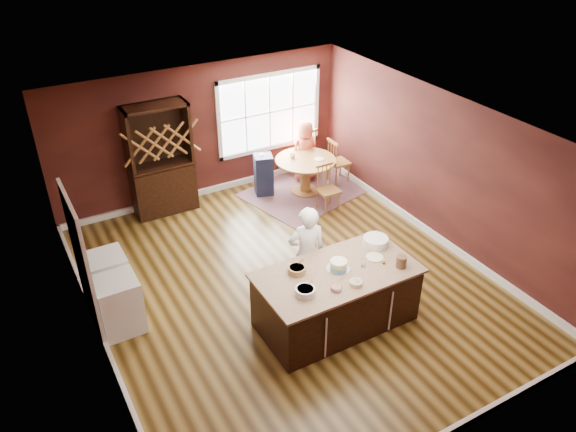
{
  "coord_description": "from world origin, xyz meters",
  "views": [
    {
      "loc": [
        -3.58,
        -6.3,
        5.69
      ],
      "look_at": [
        0.17,
        0.33,
        1.05
      ],
      "focal_mm": 35.0,
      "sensor_mm": 36.0,
      "label": 1
    }
  ],
  "objects_px": {
    "kitchen_island": "(336,298)",
    "hutch": "(161,160)",
    "chair_north": "(303,151)",
    "washer": "(119,305)",
    "baker": "(307,253)",
    "chair_east": "(339,160)",
    "chair_south": "(328,189)",
    "high_chair": "(264,174)",
    "dryer": "(108,280)",
    "layer_cake": "(339,265)",
    "toddler": "(265,158)",
    "dining_table": "(305,169)",
    "seated_woman": "(305,151)"
  },
  "relations": [
    {
      "from": "chair_south",
      "to": "chair_north",
      "type": "bearing_deg",
      "value": 77.15
    },
    {
      "from": "chair_south",
      "to": "baker",
      "type": "bearing_deg",
      "value": -129.29
    },
    {
      "from": "toddler",
      "to": "kitchen_island",
      "type": "bearing_deg",
      "value": -103.07
    },
    {
      "from": "high_chair",
      "to": "washer",
      "type": "distance_m",
      "value": 4.51
    },
    {
      "from": "chair_north",
      "to": "dryer",
      "type": "distance_m",
      "value": 5.4
    },
    {
      "from": "high_chair",
      "to": "washer",
      "type": "height_order",
      "value": "high_chair"
    },
    {
      "from": "chair_north",
      "to": "toddler",
      "type": "bearing_deg",
      "value": 10.09
    },
    {
      "from": "layer_cake",
      "to": "chair_east",
      "type": "bearing_deg",
      "value": 55.71
    },
    {
      "from": "dryer",
      "to": "kitchen_island",
      "type": "bearing_deg",
      "value": -36.56
    },
    {
      "from": "seated_woman",
      "to": "washer",
      "type": "bearing_deg",
      "value": 26.42
    },
    {
      "from": "kitchen_island",
      "to": "washer",
      "type": "bearing_deg",
      "value": 152.93
    },
    {
      "from": "seated_woman",
      "to": "toddler",
      "type": "xyz_separation_m",
      "value": [
        -1.04,
        -0.17,
        0.14
      ]
    },
    {
      "from": "kitchen_island",
      "to": "hutch",
      "type": "height_order",
      "value": "hutch"
    },
    {
      "from": "hutch",
      "to": "washer",
      "type": "height_order",
      "value": "hutch"
    },
    {
      "from": "chair_north",
      "to": "seated_woman",
      "type": "xyz_separation_m",
      "value": [
        -0.12,
        -0.25,
        0.12
      ]
    },
    {
      "from": "chair_east",
      "to": "high_chair",
      "type": "xyz_separation_m",
      "value": [
        -1.65,
        0.31,
        -0.05
      ]
    },
    {
      "from": "chair_north",
      "to": "washer",
      "type": "xyz_separation_m",
      "value": [
        -4.86,
        -3.0,
        -0.11
      ]
    },
    {
      "from": "dryer",
      "to": "layer_cake",
      "type": "bearing_deg",
      "value": -35.4
    },
    {
      "from": "hutch",
      "to": "chair_east",
      "type": "bearing_deg",
      "value": -10.01
    },
    {
      "from": "layer_cake",
      "to": "seated_woman",
      "type": "distance_m",
      "value": 4.56
    },
    {
      "from": "baker",
      "to": "seated_woman",
      "type": "height_order",
      "value": "baker"
    },
    {
      "from": "kitchen_island",
      "to": "hutch",
      "type": "xyz_separation_m",
      "value": [
        -1.1,
        4.36,
        0.66
      ]
    },
    {
      "from": "baker",
      "to": "chair_east",
      "type": "bearing_deg",
      "value": -116.31
    },
    {
      "from": "hutch",
      "to": "dining_table",
      "type": "bearing_deg",
      "value": -14.3
    },
    {
      "from": "chair_east",
      "to": "hutch",
      "type": "relative_size",
      "value": 0.45
    },
    {
      "from": "baker",
      "to": "hutch",
      "type": "distance_m",
      "value": 3.78
    },
    {
      "from": "washer",
      "to": "baker",
      "type": "bearing_deg",
      "value": -14.06
    },
    {
      "from": "seated_woman",
      "to": "dryer",
      "type": "distance_m",
      "value": 5.2
    },
    {
      "from": "kitchen_island",
      "to": "high_chair",
      "type": "relative_size",
      "value": 2.57
    },
    {
      "from": "high_chair",
      "to": "chair_north",
      "type": "bearing_deg",
      "value": 36.49
    },
    {
      "from": "chair_east",
      "to": "chair_south",
      "type": "height_order",
      "value": "chair_east"
    },
    {
      "from": "high_chair",
      "to": "chair_south",
      "type": "bearing_deg",
      "value": -39.77
    },
    {
      "from": "dining_table",
      "to": "seated_woman",
      "type": "relative_size",
      "value": 0.93
    },
    {
      "from": "kitchen_island",
      "to": "chair_east",
      "type": "height_order",
      "value": "chair_east"
    },
    {
      "from": "kitchen_island",
      "to": "seated_woman",
      "type": "xyz_separation_m",
      "value": [
        1.97,
        4.17,
        0.23
      ]
    },
    {
      "from": "chair_north",
      "to": "layer_cake",
      "type": "bearing_deg",
      "value": 55.23
    },
    {
      "from": "dining_table",
      "to": "seated_woman",
      "type": "xyz_separation_m",
      "value": [
        0.29,
        0.52,
        0.13
      ]
    },
    {
      "from": "toddler",
      "to": "hutch",
      "type": "height_order",
      "value": "hutch"
    },
    {
      "from": "dining_table",
      "to": "layer_cake",
      "type": "distance_m",
      "value": 3.98
    },
    {
      "from": "washer",
      "to": "dryer",
      "type": "xyz_separation_m",
      "value": [
        0.0,
        0.64,
        0.01
      ]
    },
    {
      "from": "washer",
      "to": "toddler",
      "type": "bearing_deg",
      "value": 34.87
    },
    {
      "from": "kitchen_island",
      "to": "chair_south",
      "type": "bearing_deg",
      "value": 58.91
    },
    {
      "from": "hutch",
      "to": "washer",
      "type": "relative_size",
      "value": 2.54
    },
    {
      "from": "layer_cake",
      "to": "dryer",
      "type": "height_order",
      "value": "layer_cake"
    },
    {
      "from": "chair_north",
      "to": "toddler",
      "type": "distance_m",
      "value": 1.26
    },
    {
      "from": "chair_east",
      "to": "washer",
      "type": "bearing_deg",
      "value": 113.91
    },
    {
      "from": "baker",
      "to": "washer",
      "type": "bearing_deg",
      "value": 0.82
    },
    {
      "from": "hutch",
      "to": "dryer",
      "type": "xyz_separation_m",
      "value": [
        -1.68,
        -2.3,
        -0.66
      ]
    },
    {
      "from": "dining_table",
      "to": "washer",
      "type": "relative_size",
      "value": 1.44
    },
    {
      "from": "kitchen_island",
      "to": "chair_north",
      "type": "bearing_deg",
      "value": 64.76
    }
  ]
}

